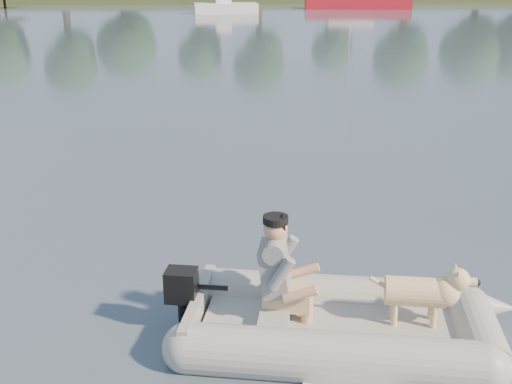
{
  "coord_description": "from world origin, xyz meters",
  "views": [
    {
      "loc": [
        -0.16,
        -6.42,
        3.72
      ],
      "look_at": [
        0.28,
        1.86,
        0.75
      ],
      "focal_mm": 45.0,
      "sensor_mm": 36.0,
      "label": 1
    }
  ],
  "objects_px": {
    "man": "(277,265)",
    "dinghy": "(348,288)",
    "motorboat": "(226,0)",
    "sailboat": "(356,2)",
    "dog": "(414,296)"
  },
  "relations": [
    {
      "from": "dinghy",
      "to": "sailboat",
      "type": "relative_size",
      "value": 0.4
    },
    {
      "from": "dinghy",
      "to": "dog",
      "type": "distance_m",
      "value": 0.68
    },
    {
      "from": "dinghy",
      "to": "dog",
      "type": "relative_size",
      "value": 5.0
    },
    {
      "from": "motorboat",
      "to": "sailboat",
      "type": "relative_size",
      "value": 0.41
    },
    {
      "from": "dog",
      "to": "sailboat",
      "type": "distance_m",
      "value": 51.55
    },
    {
      "from": "motorboat",
      "to": "sailboat",
      "type": "distance_m",
      "value": 12.18
    },
    {
      "from": "man",
      "to": "dog",
      "type": "distance_m",
      "value": 1.42
    },
    {
      "from": "dog",
      "to": "sailboat",
      "type": "height_order",
      "value": "sailboat"
    },
    {
      "from": "man",
      "to": "dinghy",
      "type": "bearing_deg",
      "value": -4.24
    },
    {
      "from": "motorboat",
      "to": "sailboat",
      "type": "height_order",
      "value": "sailboat"
    },
    {
      "from": "man",
      "to": "motorboat",
      "type": "height_order",
      "value": "motorboat"
    },
    {
      "from": "dinghy",
      "to": "motorboat",
      "type": "distance_m",
      "value": 45.71
    },
    {
      "from": "dog",
      "to": "motorboat",
      "type": "height_order",
      "value": "motorboat"
    },
    {
      "from": "man",
      "to": "dog",
      "type": "relative_size",
      "value": 1.16
    },
    {
      "from": "sailboat",
      "to": "man",
      "type": "bearing_deg",
      "value": -98.15
    }
  ]
}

